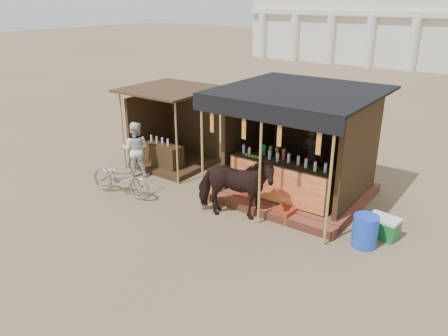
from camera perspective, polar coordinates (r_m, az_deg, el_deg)
The scene contains 10 objects.
ground at distance 9.48m, azimuth -5.75°, elevation -9.09°, with size 120.00×120.00×0.00m, color #846B4C.
main_stall at distance 11.08m, azimuth 9.62°, elevation 1.21°, with size 3.60×3.61×2.78m.
secondary_stall at distance 13.30m, azimuth -6.96°, elevation 4.02°, with size 2.40×2.40×2.38m.
cow at distance 9.91m, azimuth 1.43°, elevation -2.52°, with size 0.84×1.84×1.55m, color black.
motorbike at distance 11.51m, azimuth -13.37°, elevation -1.21°, with size 0.64×1.83×0.96m, color gray.
bystander at distance 12.59m, azimuth -11.46°, elevation 2.45°, with size 0.77×0.60×1.58m, color white.
blue_barrel at distance 9.46m, azimuth 17.94°, elevation -7.84°, with size 0.52×0.52×0.68m, color blue.
red_crate at distance 10.16m, azimuth 7.82°, elevation -6.05°, with size 0.42×0.43×0.29m, color maroon.
cooler at distance 9.98m, azimuth 20.07°, elevation -7.22°, with size 0.70×0.53×0.46m.
background_building at distance 36.76m, azimuth 25.42°, elevation 18.26°, with size 26.00×7.45×8.18m.
Camera 1 is at (5.52, -6.03, 4.81)m, focal length 35.00 mm.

